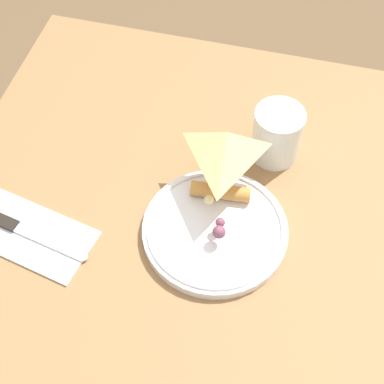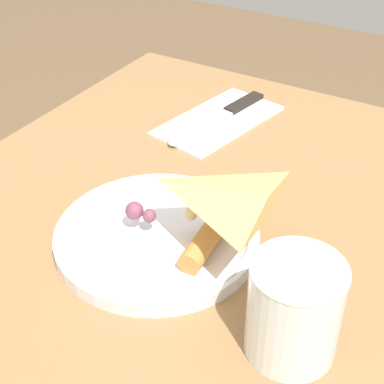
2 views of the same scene
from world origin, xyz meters
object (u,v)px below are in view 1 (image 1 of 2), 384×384
object	(u,v)px
napkin_folded	(30,234)
butter_knife	(24,230)
plate_pizza	(215,227)
milk_glass	(277,135)
dining_table	(299,256)

from	to	relation	value
napkin_folded	butter_knife	distance (m)	0.01
plate_pizza	milk_glass	xyz separation A→B (m)	(0.06, 0.18, 0.03)
dining_table	napkin_folded	bearing A→B (deg)	-162.20
milk_glass	napkin_folded	world-z (taller)	milk_glass
dining_table	milk_glass	bearing A→B (deg)	122.69
napkin_folded	milk_glass	bearing A→B (deg)	37.12
milk_glass	butter_knife	distance (m)	0.43
plate_pizza	milk_glass	bearing A→B (deg)	71.09
dining_table	butter_knife	size ratio (longest dim) A/B	5.75
butter_knife	dining_table	bearing A→B (deg)	28.25
dining_table	napkin_folded	distance (m)	0.45
milk_glass	napkin_folded	xyz separation A→B (m)	(-0.34, -0.26, -0.04)
dining_table	butter_knife	bearing A→B (deg)	-162.85
plate_pizza	napkin_folded	xyz separation A→B (m)	(-0.28, -0.08, -0.01)
dining_table	napkin_folded	xyz separation A→B (m)	(-0.42, -0.13, 0.12)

